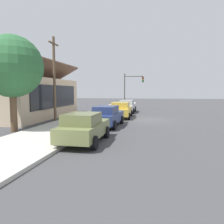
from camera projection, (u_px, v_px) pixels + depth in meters
name	position (u px, v px, depth m)	size (l,w,h in m)	color
ground_plane	(147.00, 120.00, 20.84)	(120.00, 120.00, 0.00)	#424244
sidewalk_curb	(90.00, 118.00, 21.89)	(60.00, 4.20, 0.16)	beige
car_olive	(84.00, 127.00, 11.58)	(4.35, 2.01, 1.59)	olive
car_navy	(107.00, 116.00, 16.98)	(4.86, 2.03, 1.59)	navy
car_mustard	(121.00, 110.00, 22.52)	(4.95, 2.19, 1.59)	gold
car_silver	(127.00, 106.00, 28.03)	(4.89, 1.96, 1.59)	silver
storefront_building	(29.00, 97.00, 22.69)	(12.63, 6.32, 5.68)	#CCB293
shade_tree	(12.00, 67.00, 14.39)	(4.04, 4.04, 6.33)	brown
traffic_light_main	(132.00, 86.00, 31.70)	(0.37, 2.79, 5.20)	#383833
utility_pole_wooden	(54.00, 77.00, 19.89)	(1.80, 0.24, 7.50)	brown
fire_hydrant_red	(105.00, 113.00, 22.27)	(0.22, 0.22, 0.71)	red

